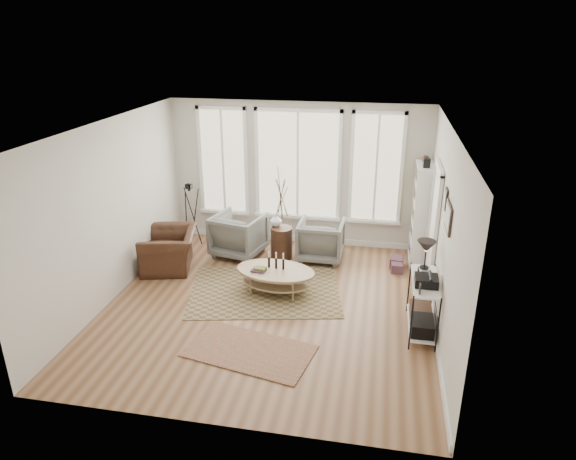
% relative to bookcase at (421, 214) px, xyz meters
% --- Properties ---
extents(room, '(5.50, 5.54, 2.90)m').
position_rel_bookcase_xyz_m(room, '(-2.42, -2.20, 0.47)').
color(room, '#8E6544').
rests_on(room, ground).
extents(bay_window, '(4.14, 0.12, 2.24)m').
position_rel_bookcase_xyz_m(bay_window, '(-2.44, 0.49, 0.65)').
color(bay_window, tan).
rests_on(bay_window, ground).
extents(door, '(0.09, 1.06, 2.22)m').
position_rel_bookcase_xyz_m(door, '(0.13, -1.08, 0.17)').
color(door, silver).
rests_on(door, ground).
extents(bookcase, '(0.31, 0.85, 2.06)m').
position_rel_bookcase_xyz_m(bookcase, '(0.00, 0.00, 0.00)').
color(bookcase, white).
rests_on(bookcase, ground).
extents(low_shelf, '(0.38, 1.08, 1.30)m').
position_rel_bookcase_xyz_m(low_shelf, '(-0.06, -2.52, -0.44)').
color(low_shelf, white).
rests_on(low_shelf, ground).
extents(wall_art, '(0.04, 0.88, 0.44)m').
position_rel_bookcase_xyz_m(wall_art, '(0.14, -2.49, 0.92)').
color(wall_art, black).
rests_on(wall_art, ground).
extents(rug_main, '(2.85, 2.36, 0.01)m').
position_rel_bookcase_xyz_m(rug_main, '(-2.62, -1.76, -0.95)').
color(rug_main, brown).
rests_on(rug_main, ground).
extents(rug_runner, '(1.89, 1.30, 0.01)m').
position_rel_bookcase_xyz_m(rug_runner, '(-2.43, -3.52, -0.94)').
color(rug_runner, brown).
rests_on(rug_runner, ground).
extents(coffee_table, '(1.43, 1.01, 0.62)m').
position_rel_bookcase_xyz_m(coffee_table, '(-2.43, -1.77, -0.62)').
color(coffee_table, tan).
rests_on(coffee_table, ground).
extents(armchair_left, '(1.09, 1.11, 0.85)m').
position_rel_bookcase_xyz_m(armchair_left, '(-3.46, -0.38, -0.53)').
color(armchair_left, slate).
rests_on(armchair_left, ground).
extents(armchair_right, '(0.86, 0.89, 0.79)m').
position_rel_bookcase_xyz_m(armchair_right, '(-1.84, -0.28, -0.56)').
color(armchair_right, slate).
rests_on(armchair_right, ground).
extents(side_table, '(0.42, 0.42, 1.75)m').
position_rel_bookcase_xyz_m(side_table, '(-2.60, -0.37, -0.11)').
color(side_table, '#3D2317').
rests_on(side_table, ground).
extents(vase, '(0.29, 0.29, 0.24)m').
position_rel_bookcase_xyz_m(vase, '(-2.73, -0.28, -0.21)').
color(vase, silver).
rests_on(vase, side_table).
extents(accent_chair, '(1.31, 1.22, 0.72)m').
position_rel_bookcase_xyz_m(accent_chair, '(-4.57, -1.18, -0.60)').
color(accent_chair, '#3D2317').
rests_on(accent_chair, ground).
extents(tripod_camera, '(0.46, 0.46, 1.32)m').
position_rel_bookcase_xyz_m(tripod_camera, '(-4.52, -0.12, -0.35)').
color(tripod_camera, black).
rests_on(tripod_camera, ground).
extents(book_stack_near, '(0.26, 0.32, 0.19)m').
position_rel_bookcase_xyz_m(book_stack_near, '(-0.39, -0.36, -0.86)').
color(book_stack_near, maroon).
rests_on(book_stack_near, ground).
extents(book_stack_far, '(0.22, 0.27, 0.17)m').
position_rel_bookcase_xyz_m(book_stack_far, '(-0.39, -0.58, -0.87)').
color(book_stack_far, maroon).
rests_on(book_stack_far, ground).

